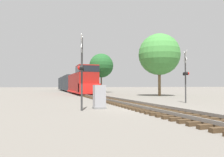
# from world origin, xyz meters

# --- Properties ---
(ground_plane) EXTENTS (400.00, 400.00, 0.00)m
(ground_plane) POSITION_xyz_m (0.00, 0.00, 0.00)
(ground_plane) COLOR #666059
(rail_track_bed) EXTENTS (2.60, 160.00, 0.31)m
(rail_track_bed) POSITION_xyz_m (0.00, -0.00, 0.14)
(rail_track_bed) COLOR #42301E
(rail_track_bed) RESTS_ON ground
(freight_train) EXTENTS (3.10, 47.89, 4.68)m
(freight_train) POSITION_xyz_m (0.00, 40.99, 2.10)
(freight_train) COLOR maroon
(freight_train) RESTS_ON ground
(crossing_signal_near) EXTENTS (0.54, 1.01, 4.68)m
(crossing_signal_near) POSITION_xyz_m (-4.26, -0.00, 2.55)
(crossing_signal_near) COLOR #333333
(crossing_signal_near) RESTS_ON ground
(crossing_signal_far) EXTENTS (0.59, 1.00, 4.66)m
(crossing_signal_far) POSITION_xyz_m (5.64, 3.23, 2.55)
(crossing_signal_far) COLOR #333333
(crossing_signal_far) RESTS_ON ground
(relay_cabinet) EXTENTS (0.82, 0.70, 1.58)m
(relay_cabinet) POSITION_xyz_m (-2.91, 0.82, 0.78)
(relay_cabinet) COLOR slate
(relay_cabinet) RESTS_ON ground
(tree_far_right) EXTENTS (6.15, 6.15, 9.25)m
(tree_far_right) POSITION_xyz_m (9.93, 15.33, 6.17)
(tree_far_right) COLOR brown
(tree_far_right) RESTS_ON ground
(tree_mid_background) EXTENTS (5.43, 5.43, 8.77)m
(tree_mid_background) POSITION_xyz_m (6.01, 34.29, 6.05)
(tree_mid_background) COLOR #473521
(tree_mid_background) RESTS_ON ground
(tree_deep_background) EXTENTS (5.34, 5.34, 9.84)m
(tree_deep_background) POSITION_xyz_m (9.51, 52.53, 7.13)
(tree_deep_background) COLOR #473521
(tree_deep_background) RESTS_ON ground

